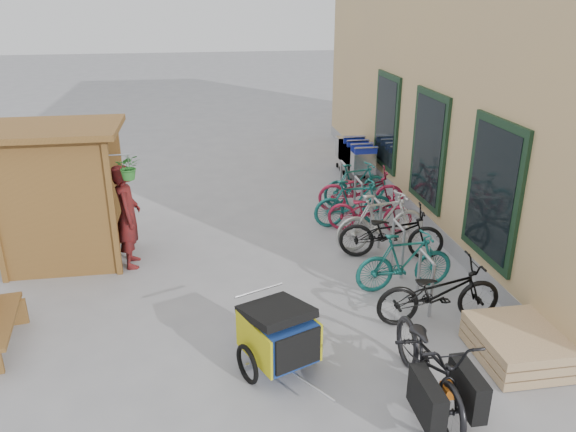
{
  "coord_description": "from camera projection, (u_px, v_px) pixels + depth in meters",
  "views": [
    {
      "loc": [
        -0.85,
        -6.88,
        4.38
      ],
      "look_at": [
        0.5,
        1.5,
        1.0
      ],
      "focal_mm": 35.0,
      "sensor_mm": 36.0,
      "label": 1
    }
  ],
  "objects": [
    {
      "name": "bike_5",
      "position": [
        354.0,
        203.0,
        11.17
      ],
      "size": [
        1.63,
        0.47,
        0.97
      ],
      "primitive_type": "imported",
      "rotation": [
        0.0,
        0.0,
        1.56
      ],
      "color": "#1A6A65",
      "rests_on": "ground"
    },
    {
      "name": "bike_rack",
      "position": [
        376.0,
        217.0,
        10.41
      ],
      "size": [
        0.05,
        5.35,
        0.86
      ],
      "color": "#A5A8AD",
      "rests_on": "ground"
    },
    {
      "name": "kiosk",
      "position": [
        53.0,
        177.0,
        9.27
      ],
      "size": [
        2.49,
        1.65,
        2.4
      ],
      "color": "brown",
      "rests_on": "ground"
    },
    {
      "name": "bike_4",
      "position": [
        370.0,
        211.0,
        10.95
      ],
      "size": [
        1.73,
        1.02,
        0.86
      ],
      "primitive_type": "imported",
      "rotation": [
        0.0,
        0.0,
        1.28
      ],
      "color": "maroon",
      "rests_on": "ground"
    },
    {
      "name": "bike_6",
      "position": [
        361.0,
        190.0,
        11.92
      ],
      "size": [
        1.9,
        0.95,
        0.96
      ],
      "primitive_type": "imported",
      "rotation": [
        0.0,
        0.0,
        1.39
      ],
      "color": "maroon",
      "rests_on": "ground"
    },
    {
      "name": "child_trailer",
      "position": [
        278.0,
        333.0,
        6.85
      ],
      "size": [
        1.06,
        1.6,
        0.94
      ],
      "rotation": [
        0.0,
        0.0,
        0.4
      ],
      "color": "#1B3E96",
      "rests_on": "ground"
    },
    {
      "name": "shopping_carts",
      "position": [
        355.0,
        154.0,
        14.16
      ],
      "size": [
        0.58,
        1.94,
        1.03
      ],
      "color": "silver",
      "rests_on": "ground"
    },
    {
      "name": "person_kiosk",
      "position": [
        128.0,
        216.0,
        9.41
      ],
      "size": [
        0.48,
        0.68,
        1.79
      ],
      "primitive_type": "imported",
      "rotation": [
        0.0,
        0.0,
        1.64
      ],
      "color": "maroon",
      "rests_on": "ground"
    },
    {
      "name": "bike_3",
      "position": [
        381.0,
        221.0,
        10.18
      ],
      "size": [
        1.83,
        0.78,
        1.07
      ],
      "primitive_type": "imported",
      "rotation": [
        0.0,
        0.0,
        1.73
      ],
      "color": "silver",
      "rests_on": "ground"
    },
    {
      "name": "bike_0",
      "position": [
        439.0,
        292.0,
        7.88
      ],
      "size": [
        1.81,
        0.65,
        0.95
      ],
      "primitive_type": "imported",
      "rotation": [
        0.0,
        0.0,
        1.56
      ],
      "color": "black",
      "rests_on": "ground"
    },
    {
      "name": "cargo_bike",
      "position": [
        431.0,
        363.0,
        6.32
      ],
      "size": [
        0.68,
        1.94,
        1.02
      ],
      "rotation": [
        0.0,
        0.0,
        0.0
      ],
      "color": "black",
      "rests_on": "ground"
    },
    {
      "name": "ground",
      "position": [
        270.0,
        321.0,
        8.06
      ],
      "size": [
        80.0,
        80.0,
        0.0
      ],
      "primitive_type": "plane",
      "color": "#949496"
    },
    {
      "name": "building",
      "position": [
        545.0,
        38.0,
        11.86
      ],
      "size": [
        6.07,
        13.0,
        7.0
      ],
      "color": "tan",
      "rests_on": "ground"
    },
    {
      "name": "bike_7",
      "position": [
        356.0,
        184.0,
        12.38
      ],
      "size": [
        1.61,
        0.78,
        0.93
      ],
      "primitive_type": "imported",
      "rotation": [
        0.0,
        0.0,
        1.8
      ],
      "color": "#1A6A65",
      "rests_on": "ground"
    },
    {
      "name": "pallet_stack",
      "position": [
        518.0,
        345.0,
        7.14
      ],
      "size": [
        1.0,
        1.2,
        0.4
      ],
      "color": "tan",
      "rests_on": "ground"
    },
    {
      "name": "bike_2",
      "position": [
        391.0,
        233.0,
        9.82
      ],
      "size": [
        1.92,
        1.05,
        0.96
      ],
      "primitive_type": "imported",
      "rotation": [
        0.0,
        0.0,
        1.33
      ],
      "color": "black",
      "rests_on": "ground"
    },
    {
      "name": "bike_1",
      "position": [
        405.0,
        261.0,
        8.76
      ],
      "size": [
        1.62,
        0.54,
        0.96
      ],
      "primitive_type": "imported",
      "rotation": [
        0.0,
        0.0,
        1.63
      ],
      "color": "#1A6A65",
      "rests_on": "ground"
    }
  ]
}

